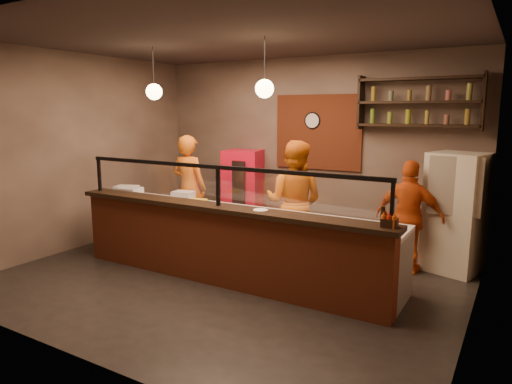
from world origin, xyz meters
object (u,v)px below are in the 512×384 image
Objects in this scene: cook_left at (189,188)px; condiment_caddy at (390,223)px; cook_mid at (294,202)px; pepper_mill at (382,216)px; fridge at (456,213)px; red_cooler at (243,191)px; wall_clock at (313,121)px; cook_right at (409,217)px; pizza_dough at (244,213)px.

condiment_caddy is at bearing 158.54° from cook_left.
cook_mid is 2.13m from pepper_mill.
cook_mid reaches higher than pepper_mill.
pepper_mill is (-0.48, -2.12, 0.32)m from fridge.
condiment_caddy is at bearing -48.48° from red_cooler.
red_cooler is at bearing -168.77° from fridge.
wall_clock is at bearing 127.32° from condiment_caddy.
cook_right is at bearing -127.89° from fridge.
red_cooler is 4.12m from pepper_mill.
fridge is 2.99m from pizza_dough.
condiment_caddy is (2.05, -0.38, 0.20)m from pizza_dough.
pizza_dough is at bearing 169.45° from condiment_caddy.
pizza_dough is (-2.45, -1.73, 0.06)m from fridge.
cook_right is (1.59, 0.42, -0.12)m from cook_mid.
cook_mid is 1.99m from red_cooler.
pepper_mill is (-0.08, -0.01, 0.06)m from condiment_caddy.
cook_left is 8.59× the size of pepper_mill.
wall_clock is 0.64× the size of pizza_dough.
red_cooler is at bearing 143.24° from pepper_mill.
cook_left is 11.18× the size of condiment_caddy.
red_cooler is at bearing -43.02° from cook_mid.
pizza_dough is 2.02m from pepper_mill.
cook_mid reaches higher than fridge.
pizza_dough is at bearing -69.97° from red_cooler.
fridge is (2.50, -0.65, -1.25)m from wall_clock.
cook_right is at bearing -25.28° from red_cooler.
pizza_dough is at bearing 168.86° from pepper_mill.
wall_clock is at bearing 91.32° from pizza_dough.
fridge is (4.29, 0.61, -0.08)m from cook_left.
pepper_mill is at bearing -174.55° from condiment_caddy.
cook_left is 2.16m from cook_mid.
red_cooler is 2.45m from pizza_dough.
cook_mid is at bearing 143.34° from condiment_caddy.
cook_left is 4.33m from fridge.
wall_clock reaches higher than fridge.
cook_left is 1.16× the size of cook_right.
wall_clock is 2.56m from cook_right.
fridge is at bearing -172.29° from cook_left.
cook_mid is at bearing -76.21° from wall_clock.
cook_mid is at bearing -47.83° from red_cooler.
cook_mid reaches higher than pizza_dough.
pepper_mill is at bearing -49.19° from red_cooler.
pepper_mill is (3.28, -2.45, 0.39)m from red_cooler.
fridge is (0.55, 0.40, 0.05)m from cook_right.
cook_right is at bearing 95.01° from condiment_caddy.
pepper_mill is at bearing -86.33° from fridge.
condiment_caddy is (3.89, -1.50, 0.18)m from cook_left.
cook_mid is 1.19× the size of red_cooler.
wall_clock is 1.91m from cook_mid.
wall_clock reaches higher than cook_mid.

